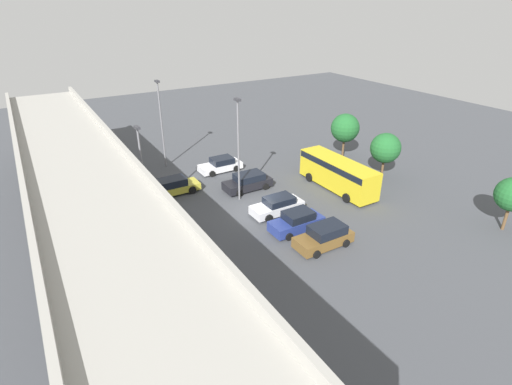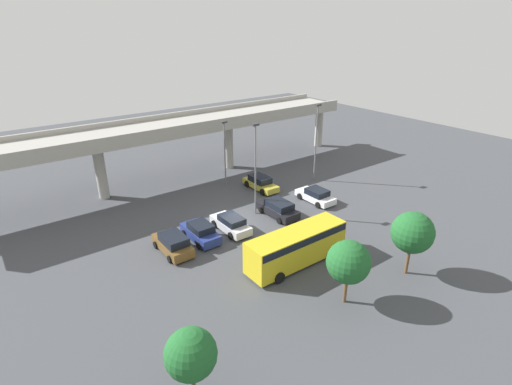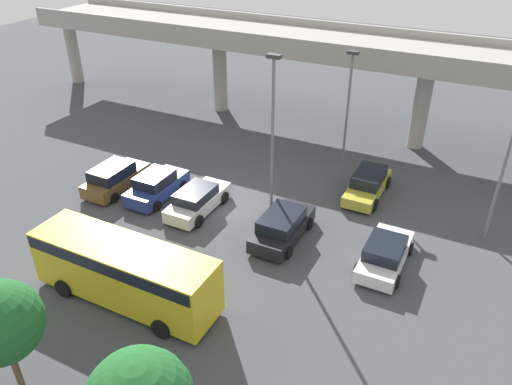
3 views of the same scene
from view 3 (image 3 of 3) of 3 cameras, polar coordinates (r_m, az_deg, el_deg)
The scene contains 12 objects.
ground_plane at distance 29.04m, azimuth -3.69°, elevation -1.74°, with size 104.21×104.21×0.00m, color #424449.
highway_overpass at distance 37.93m, azimuth 6.73°, elevation 16.14°, with size 49.75×6.50×7.43m.
parked_car_0 at distance 31.67m, azimuth -15.82°, elevation 1.63°, with size 2.12×4.39×1.64m.
parked_car_1 at distance 30.27m, azimuth -11.28°, elevation 0.76°, with size 2.06×4.31×1.60m.
parked_car_2 at distance 28.53m, azimuth -6.69°, elevation -0.85°, with size 2.04×4.52×1.49m.
parked_car_3 at distance 26.11m, azimuth 3.03°, elevation -3.86°, with size 2.17×4.58×1.57m.
parked_car_4 at distance 30.64m, azimuth 12.66°, elevation 0.96°, with size 2.02×4.73×1.53m.
parked_car_5 at distance 25.10m, azimuth 14.52°, elevation -6.80°, with size 2.12×4.48×1.44m.
shuttle_bus at distance 22.57m, azimuth -14.83°, elevation -8.37°, with size 8.64×2.65×2.86m.
lamp_post_near_aisle at distance 32.53m, azimuth 10.51°, elevation 10.29°, with size 0.70×0.35×7.61m.
lamp_post_mid_lot at distance 25.86m, azimuth 1.91°, elevation 7.25°, with size 0.70×0.35×9.12m.
lamp_post_by_overpass at distance 26.61m, azimuth 26.97°, elevation 4.49°, with size 0.70×0.35×9.13m.
Camera 3 is at (12.79, -20.95, 15.53)m, focal length 35.00 mm.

